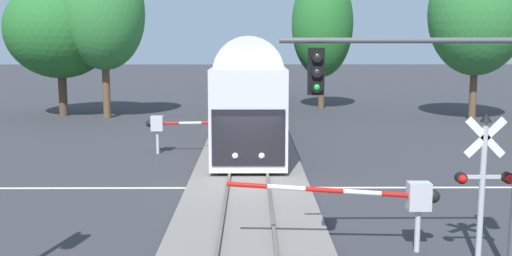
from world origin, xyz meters
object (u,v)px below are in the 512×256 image
at_px(traffic_signal_near_right, 451,92).
at_px(oak_behind_train, 104,13).
at_px(elm_centre_background, 322,24).
at_px(maple_right_background, 477,13).
at_px(crossing_gate_near, 397,197).
at_px(pine_left_background, 60,30).
at_px(crossing_signal_mast, 484,173).
at_px(commuter_train, 250,77).
at_px(crossing_gate_far, 171,125).

distance_m(traffic_signal_near_right, oak_behind_train, 31.30).
xyz_separation_m(elm_centre_background, maple_right_background, (9.40, -6.65, 0.56)).
height_order(oak_behind_train, elm_centre_background, oak_behind_train).
xyz_separation_m(crossing_gate_near, pine_left_background, (-17.01, 27.22, 4.61)).
distance_m(traffic_signal_near_right, maple_right_background, 28.78).
xyz_separation_m(crossing_signal_mast, pine_left_background, (-18.82, 28.01, 3.80)).
xyz_separation_m(commuter_train, maple_right_background, (14.96, -1.07, 4.29)).
bearing_deg(crossing_gate_near, commuter_train, 98.28).
distance_m(oak_behind_train, pine_left_background, 3.76).
bearing_deg(maple_right_background, elm_centre_background, 144.70).
height_order(crossing_signal_mast, elm_centre_background, elm_centre_background).
bearing_deg(crossing_gate_near, pine_left_background, 122.00).
bearing_deg(maple_right_background, oak_behind_train, 177.42).
bearing_deg(elm_centre_background, crossing_gate_far, -116.59).
bearing_deg(crossing_signal_mast, elm_centre_background, 90.03).
bearing_deg(oak_behind_train, pine_left_background, 160.00).
xyz_separation_m(commuter_train, traffic_signal_near_right, (4.39, -27.68, 1.44)).
distance_m(commuter_train, crossing_gate_far, 13.48).
xyz_separation_m(commuter_train, crossing_signal_mast, (5.58, -26.72, -0.55)).
bearing_deg(crossing_gate_near, traffic_signal_near_right, -70.55).
bearing_deg(crossing_signal_mast, oak_behind_train, 119.94).
xyz_separation_m(commuter_train, crossing_gate_far, (-3.68, -12.90, -1.39)).
distance_m(commuter_train, maple_right_background, 15.60).
xyz_separation_m(crossing_gate_near, oak_behind_train, (-13.61, 25.99, 5.67)).
relative_size(crossing_gate_near, elm_centre_background, 0.50).
distance_m(pine_left_background, elm_centre_background, 19.29).
bearing_deg(elm_centre_background, pine_left_background, -167.12).
bearing_deg(elm_centre_background, crossing_gate_near, -93.26).
relative_size(crossing_gate_far, oak_behind_train, 0.53).
bearing_deg(traffic_signal_near_right, crossing_gate_far, 118.64).
bearing_deg(commuter_train, elm_centre_background, 45.10).
height_order(commuter_train, maple_right_background, maple_right_background).
xyz_separation_m(crossing_gate_near, elm_centre_background, (1.79, 31.52, 5.09)).
bearing_deg(pine_left_background, elm_centre_background, 12.88).
distance_m(commuter_train, elm_centre_background, 8.72).
height_order(crossing_gate_near, pine_left_background, pine_left_background).
relative_size(traffic_signal_near_right, pine_left_background, 0.60).
distance_m(crossing_gate_near, maple_right_background, 27.85).
bearing_deg(pine_left_background, maple_right_background, -4.77).
distance_m(pine_left_background, maple_right_background, 28.32).
bearing_deg(crossing_gate_near, oak_behind_train, 117.65).
xyz_separation_m(crossing_gate_far, pine_left_background, (-9.55, 14.18, 4.64)).
distance_m(crossing_gate_far, traffic_signal_near_right, 17.08).
distance_m(crossing_gate_far, oak_behind_train, 15.43).
height_order(crossing_gate_near, maple_right_background, maple_right_background).
xyz_separation_m(commuter_train, oak_behind_train, (-9.84, 0.05, 4.31)).
height_order(traffic_signal_near_right, pine_left_background, pine_left_background).
relative_size(crossing_gate_near, maple_right_background, 0.48).
relative_size(commuter_train, crossing_gate_far, 6.91).
relative_size(crossing_gate_near, oak_behind_train, 0.49).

